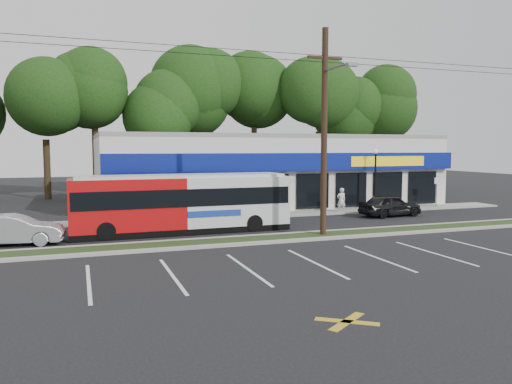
{
  "coord_description": "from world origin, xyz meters",
  "views": [
    {
      "loc": [
        -8.2,
        -20.64,
        4.32
      ],
      "look_at": [
        0.94,
        5.0,
        1.92
      ],
      "focal_mm": 35.0,
      "sensor_mm": 36.0,
      "label": 1
    }
  ],
  "objects_px": {
    "lamp_post": "(375,172)",
    "car_dark": "(390,205)",
    "pedestrian_b": "(253,202)",
    "sign_post": "(437,187)",
    "pedestrian_a": "(341,201)",
    "metrobus": "(183,202)",
    "utility_pole": "(322,125)",
    "car_silver": "(15,230)"
  },
  "relations": [
    {
      "from": "lamp_post",
      "to": "car_dark",
      "type": "relative_size",
      "value": 1.04
    },
    {
      "from": "lamp_post",
      "to": "pedestrian_b",
      "type": "height_order",
      "value": "lamp_post"
    },
    {
      "from": "lamp_post",
      "to": "car_dark",
      "type": "bearing_deg",
      "value": -102.97
    },
    {
      "from": "sign_post",
      "to": "car_dark",
      "type": "xyz_separation_m",
      "value": [
        -5.62,
        -2.46,
        -0.86
      ]
    },
    {
      "from": "car_dark",
      "to": "pedestrian_b",
      "type": "height_order",
      "value": "pedestrian_b"
    },
    {
      "from": "pedestrian_a",
      "to": "car_dark",
      "type": "bearing_deg",
      "value": 136.51
    },
    {
      "from": "lamp_post",
      "to": "metrobus",
      "type": "distance_m",
      "value": 14.9
    },
    {
      "from": "utility_pole",
      "to": "lamp_post",
      "type": "bearing_deg",
      "value": 43.95
    },
    {
      "from": "sign_post",
      "to": "car_silver",
      "type": "bearing_deg",
      "value": -169.72
    },
    {
      "from": "lamp_post",
      "to": "metrobus",
      "type": "bearing_deg",
      "value": -163.18
    },
    {
      "from": "utility_pole",
      "to": "sign_post",
      "type": "height_order",
      "value": "utility_pole"
    },
    {
      "from": "car_dark",
      "to": "sign_post",
      "type": "bearing_deg",
      "value": -70.93
    },
    {
      "from": "metrobus",
      "to": "car_dark",
      "type": "height_order",
      "value": "metrobus"
    },
    {
      "from": "sign_post",
      "to": "pedestrian_a",
      "type": "distance_m",
      "value": 7.82
    },
    {
      "from": "car_silver",
      "to": "sign_post",
      "type": "bearing_deg",
      "value": -73.53
    },
    {
      "from": "lamp_post",
      "to": "metrobus",
      "type": "relative_size",
      "value": 0.38
    },
    {
      "from": "pedestrian_b",
      "to": "car_silver",
      "type": "bearing_deg",
      "value": 47.5
    },
    {
      "from": "pedestrian_b",
      "to": "car_dark",
      "type": "bearing_deg",
      "value": -168.78
    },
    {
      "from": "sign_post",
      "to": "metrobus",
      "type": "bearing_deg",
      "value": -168.03
    },
    {
      "from": "lamp_post",
      "to": "car_dark",
      "type": "xyz_separation_m",
      "value": [
        -0.62,
        -2.69,
        -1.97
      ]
    },
    {
      "from": "sign_post",
      "to": "lamp_post",
      "type": "bearing_deg",
      "value": 177.42
    },
    {
      "from": "metrobus",
      "to": "pedestrian_b",
      "type": "distance_m",
      "value": 6.61
    },
    {
      "from": "utility_pole",
      "to": "lamp_post",
      "type": "distance_m",
      "value": 11.67
    },
    {
      "from": "car_silver",
      "to": "pedestrian_b",
      "type": "height_order",
      "value": "pedestrian_b"
    },
    {
      "from": "metrobus",
      "to": "utility_pole",
      "type": "bearing_deg",
      "value": -31.29
    },
    {
      "from": "sign_post",
      "to": "pedestrian_a",
      "type": "bearing_deg",
      "value": -179.45
    },
    {
      "from": "metrobus",
      "to": "car_dark",
      "type": "xyz_separation_m",
      "value": [
        13.6,
        1.61,
        -0.88
      ]
    },
    {
      "from": "metrobus",
      "to": "pedestrian_a",
      "type": "height_order",
      "value": "metrobus"
    },
    {
      "from": "lamp_post",
      "to": "sign_post",
      "type": "height_order",
      "value": "lamp_post"
    },
    {
      "from": "pedestrian_a",
      "to": "metrobus",
      "type": "bearing_deg",
      "value": 23.57
    },
    {
      "from": "utility_pole",
      "to": "pedestrian_a",
      "type": "xyz_separation_m",
      "value": [
        5.38,
        7.57,
        -4.57
      ]
    },
    {
      "from": "lamp_post",
      "to": "car_silver",
      "type": "relative_size",
      "value": 1.03
    },
    {
      "from": "car_dark",
      "to": "car_silver",
      "type": "height_order",
      "value": "car_dark"
    },
    {
      "from": "sign_post",
      "to": "car_silver",
      "type": "distance_m",
      "value": 27.42
    },
    {
      "from": "metrobus",
      "to": "pedestrian_a",
      "type": "xyz_separation_m",
      "value": [
        11.43,
        4.0,
        -0.73
      ]
    },
    {
      "from": "metrobus",
      "to": "pedestrian_b",
      "type": "relative_size",
      "value": 5.87
    },
    {
      "from": "sign_post",
      "to": "pedestrian_a",
      "type": "height_order",
      "value": "sign_post"
    },
    {
      "from": "sign_post",
      "to": "pedestrian_b",
      "type": "xyz_separation_m",
      "value": [
        -14.0,
        -0.07,
        -0.61
      ]
    },
    {
      "from": "pedestrian_a",
      "to": "utility_pole",
      "type": "bearing_deg",
      "value": 58.89
    },
    {
      "from": "utility_pole",
      "to": "car_dark",
      "type": "bearing_deg",
      "value": 34.48
    },
    {
      "from": "lamp_post",
      "to": "pedestrian_b",
      "type": "relative_size",
      "value": 2.25
    },
    {
      "from": "sign_post",
      "to": "metrobus",
      "type": "relative_size",
      "value": 0.2
    }
  ]
}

